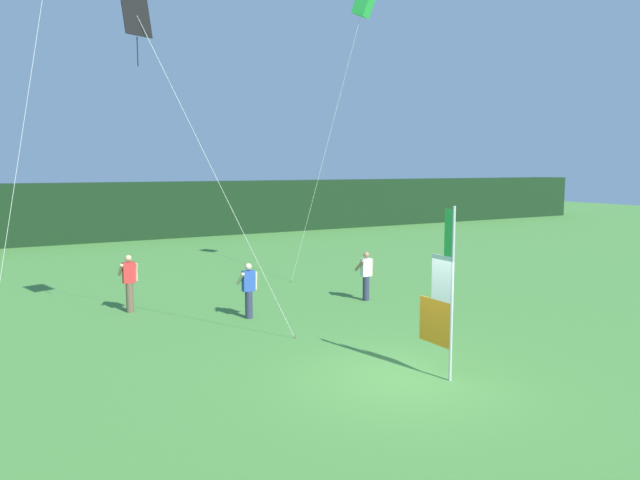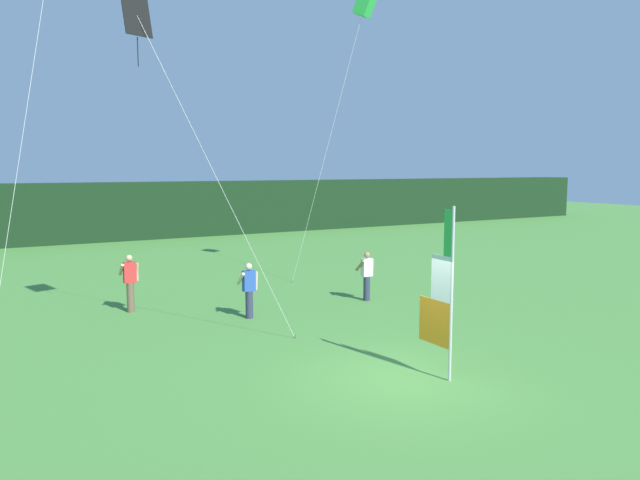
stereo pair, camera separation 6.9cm
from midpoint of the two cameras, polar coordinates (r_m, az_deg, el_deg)
ground_plane at (r=13.23m, az=7.58°, el=-12.72°), size 120.00×120.00×0.00m
distant_treeline at (r=39.23m, az=-18.84°, el=2.56°), size 80.00×2.40×3.50m
banner_flag at (r=13.01m, az=11.24°, el=-5.15°), size 0.06×1.03×3.64m
person_near_banner at (r=19.47m, az=-17.54°, el=-3.75°), size 0.55×0.48×1.77m
person_mid_field at (r=17.98m, az=-6.82°, el=-4.58°), size 0.55×0.48×1.64m
person_far_left at (r=20.28m, az=4.24°, el=-3.26°), size 0.55×0.48×1.63m
kite_black_diamond_2 at (r=16.32m, az=-16.38°, el=18.46°), size 3.73×2.16×8.65m
kite_green_box_3 at (r=24.39m, az=3.99°, el=21.02°), size 3.07×1.45×10.91m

